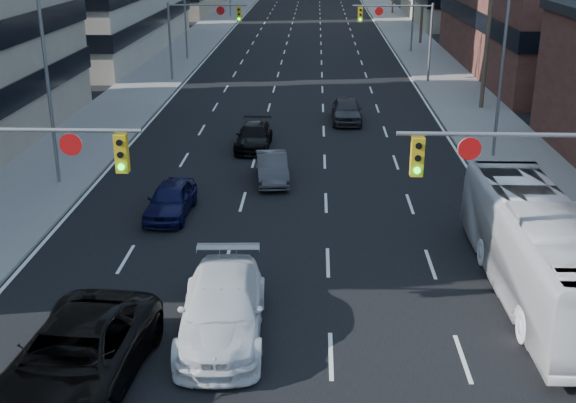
# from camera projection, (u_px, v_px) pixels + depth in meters

# --- Properties ---
(signal_near_left) EXTENTS (6.59, 0.33, 6.00)m
(signal_near_left) POSITION_uv_depth(u_px,v_px,m) (7.00, 180.00, 20.50)
(signal_near_left) COLOR slate
(signal_near_left) RESTS_ON ground
(signal_near_right) EXTENTS (6.59, 0.33, 6.00)m
(signal_near_right) POSITION_uv_depth(u_px,v_px,m) (537.00, 186.00, 19.96)
(signal_near_right) COLOR slate
(signal_near_right) RESTS_ON ground
(signal_far_left) EXTENTS (6.09, 0.33, 6.00)m
(signal_far_left) POSITION_uv_depth(u_px,v_px,m) (199.00, 25.00, 55.16)
(signal_far_left) COLOR slate
(signal_far_left) RESTS_ON ground
(signal_far_right) EXTENTS (6.09, 0.33, 6.00)m
(signal_far_right) POSITION_uv_depth(u_px,v_px,m) (401.00, 26.00, 54.61)
(signal_far_right) COLOR slate
(signal_far_right) RESTS_ON ground
(utility_pole_block) EXTENTS (2.20, 0.28, 11.00)m
(utility_pole_block) POSITION_uv_depth(u_px,v_px,m) (489.00, 20.00, 45.51)
(utility_pole_block) COLOR #4C3D2D
(utility_pole_block) RESTS_ON ground
(streetlight_left_near) EXTENTS (2.03, 0.22, 9.00)m
(streetlight_left_near) POSITION_uv_depth(u_px,v_px,m) (51.00, 76.00, 31.59)
(streetlight_left_near) COLOR slate
(streetlight_left_near) RESTS_ON ground
(streetlight_left_mid) EXTENTS (2.03, 0.22, 9.00)m
(streetlight_left_mid) POSITION_uv_depth(u_px,v_px,m) (186.00, 3.00, 64.36)
(streetlight_left_mid) COLOR slate
(streetlight_left_mid) RESTS_ON ground
(streetlight_right_near) EXTENTS (2.03, 0.22, 9.00)m
(streetlight_right_near) POSITION_uv_depth(u_px,v_px,m) (500.00, 60.00, 35.53)
(streetlight_right_near) COLOR slate
(streetlight_right_near) RESTS_ON ground
(black_pickup) EXTENTS (3.45, 6.65, 1.79)m
(black_pickup) POSITION_uv_depth(u_px,v_px,m) (76.00, 359.00, 18.08)
(black_pickup) COLOR black
(black_pickup) RESTS_ON ground
(white_van) EXTENTS (2.65, 5.95, 1.69)m
(white_van) POSITION_uv_depth(u_px,v_px,m) (222.00, 309.00, 20.58)
(white_van) COLOR silver
(white_van) RESTS_ON ground
(transit_bus) EXTENTS (2.72, 11.20, 3.11)m
(transit_bus) POSITION_uv_depth(u_px,v_px,m) (540.00, 250.00, 22.67)
(transit_bus) COLOR silver
(transit_bus) RESTS_ON ground
(sedan_blue) EXTENTS (1.81, 4.14, 1.39)m
(sedan_blue) POSITION_uv_depth(u_px,v_px,m) (171.00, 200.00, 29.46)
(sedan_blue) COLOR black
(sedan_blue) RESTS_ON ground
(sedan_grey_center) EXTENTS (1.84, 4.12, 1.31)m
(sedan_grey_center) POSITION_uv_depth(u_px,v_px,m) (272.00, 168.00, 33.55)
(sedan_grey_center) COLOR #343437
(sedan_grey_center) RESTS_ON ground
(sedan_black_far) EXTENTS (1.89, 4.49, 1.29)m
(sedan_black_far) POSITION_uv_depth(u_px,v_px,m) (254.00, 136.00, 38.78)
(sedan_black_far) COLOR black
(sedan_black_far) RESTS_ON ground
(sedan_grey_right) EXTENTS (1.79, 4.42, 1.50)m
(sedan_grey_right) POSITION_uv_depth(u_px,v_px,m) (347.00, 110.00, 44.19)
(sedan_grey_right) COLOR #2D2D2F
(sedan_grey_right) RESTS_ON ground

